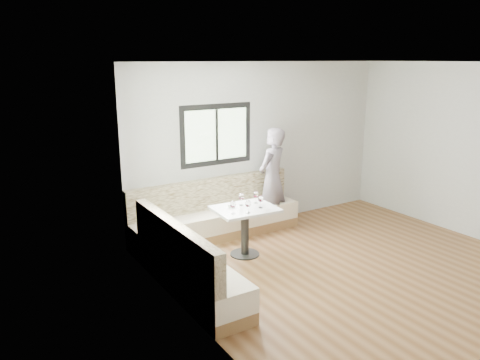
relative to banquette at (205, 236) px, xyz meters
name	(u,v)px	position (x,y,z in m)	size (l,w,h in m)	color
room	(363,173)	(1.51, -1.54, 1.08)	(5.01, 5.01, 2.81)	brown
banquette	(205,236)	(0.00, 0.00, 0.00)	(2.90, 2.80, 0.95)	olive
table	(245,220)	(0.54, -0.22, 0.22)	(0.94, 0.76, 0.74)	black
person	(272,178)	(1.59, 0.55, 0.54)	(0.63, 0.42, 1.74)	slate
olive_ramekin	(232,206)	(0.40, -0.09, 0.43)	(0.11, 0.11, 0.04)	white
wine_glass_a	(233,205)	(0.26, -0.35, 0.53)	(0.08, 0.08, 0.19)	white
wine_glass_b	(248,204)	(0.46, -0.44, 0.53)	(0.08, 0.08, 0.19)	white
wine_glass_c	(261,199)	(0.74, -0.34, 0.53)	(0.08, 0.08, 0.19)	white
wine_glass_d	(241,197)	(0.57, -0.09, 0.53)	(0.08, 0.08, 0.19)	white
wine_glass_e	(256,195)	(0.81, -0.11, 0.53)	(0.08, 0.08, 0.19)	white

